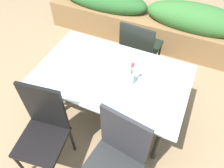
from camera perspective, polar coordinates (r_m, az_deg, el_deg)
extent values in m
plane|color=#9E7F5B|center=(2.74, -1.96, -7.74)|extent=(12.00, 12.00, 0.00)
cube|color=silver|center=(2.20, 0.00, 2.39)|extent=(1.52, 0.92, 0.02)
cube|color=#232823|center=(2.22, 0.00, 2.01)|extent=(1.49, 0.91, 0.02)
cylinder|color=#232823|center=(2.54, -16.10, -3.91)|extent=(0.06, 0.06, 0.68)
cylinder|color=#232823|center=(2.22, 11.73, -14.49)|extent=(0.06, 0.06, 0.68)
cylinder|color=#232823|center=(2.88, -8.78, 5.57)|extent=(0.06, 0.06, 0.68)
cylinder|color=#232823|center=(2.60, 15.72, -2.26)|extent=(0.06, 0.06, 0.68)
cube|color=#2D2D33|center=(1.76, 3.18, -13.40)|extent=(0.42, 0.09, 0.54)
cylinder|color=#2D2D33|center=(2.26, -2.06, -17.13)|extent=(0.03, 0.03, 0.44)
cube|color=black|center=(2.16, -17.72, -14.05)|extent=(0.47, 0.47, 0.04)
cube|color=black|center=(2.01, -17.09, -5.77)|extent=(0.39, 0.09, 0.54)
cylinder|color=black|center=(2.39, -22.63, -18.82)|extent=(0.03, 0.03, 0.43)
cylinder|color=black|center=(2.36, -10.27, -14.11)|extent=(0.03, 0.03, 0.43)
cylinder|color=black|center=(2.49, -18.30, -11.54)|extent=(0.03, 0.03, 0.43)
cube|color=black|center=(2.90, 7.60, 9.63)|extent=(0.48, 0.48, 0.04)
cube|color=black|center=(2.62, 6.27, 10.74)|extent=(0.42, 0.06, 0.41)
cylinder|color=black|center=(3.26, 5.27, 9.46)|extent=(0.03, 0.03, 0.46)
cylinder|color=black|center=(3.16, 11.99, 7.10)|extent=(0.03, 0.03, 0.46)
cylinder|color=black|center=(2.98, 2.01, 5.11)|extent=(0.03, 0.03, 0.46)
cylinder|color=black|center=(2.88, 9.24, 2.41)|extent=(0.03, 0.03, 0.46)
cylinder|color=silver|center=(2.09, 4.88, 1.57)|extent=(0.07, 0.07, 0.12)
cylinder|color=#387233|center=(2.00, 5.19, 3.48)|extent=(0.01, 0.00, 0.17)
sphere|color=#DB4C56|center=(1.94, 5.37, 5.28)|extent=(0.03, 0.03, 0.03)
cylinder|color=#387233|center=(2.02, 5.48, 3.68)|extent=(0.01, 0.01, 0.16)
sphere|color=pink|center=(1.97, 5.65, 5.31)|extent=(0.04, 0.04, 0.04)
cylinder|color=#387233|center=(2.01, 5.03, 3.25)|extent=(0.01, 0.00, 0.15)
sphere|color=#DB4C56|center=(1.96, 5.18, 4.76)|extent=(0.03, 0.03, 0.03)
cube|color=olive|center=(3.70, 8.52, 14.35)|extent=(3.18, 0.56, 0.44)
ellipsoid|color=#387233|center=(3.44, 20.94, 15.54)|extent=(1.43, 0.50, 0.40)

